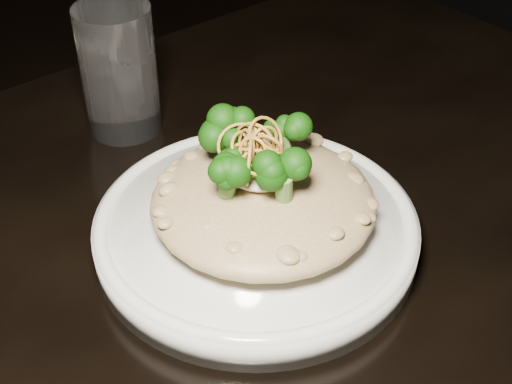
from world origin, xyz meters
TOP-DOWN VIEW (x-y plane):
  - table at (0.00, 0.00)m, footprint 1.10×0.80m
  - plate at (0.05, 0.03)m, footprint 0.26×0.26m
  - risotto at (0.05, 0.02)m, footprint 0.18×0.18m
  - broccoli at (0.05, 0.03)m, footprint 0.12×0.12m
  - cheese at (0.05, 0.03)m, footprint 0.05×0.05m
  - shallots at (0.05, 0.03)m, footprint 0.05×0.05m
  - drinking_glass at (0.06, 0.25)m, footprint 0.08×0.08m

SIDE VIEW (x-z plane):
  - table at x=0.00m, z-range 0.29..1.04m
  - plate at x=0.05m, z-range 0.75..0.78m
  - risotto at x=0.05m, z-range 0.78..0.82m
  - drinking_glass at x=0.06m, z-range 0.75..0.88m
  - cheese at x=0.05m, z-range 0.82..0.83m
  - broccoli at x=0.05m, z-range 0.82..0.86m
  - shallots at x=0.05m, z-range 0.83..0.87m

